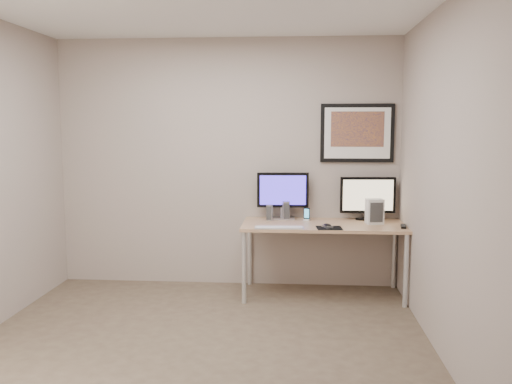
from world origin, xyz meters
TOP-DOWN VIEW (x-y plane):
  - floor at (0.00, 0.00)m, footprint 3.60×3.60m
  - room at (0.00, 0.45)m, footprint 3.60×3.60m
  - desk at (1.00, 1.35)m, footprint 1.60×0.70m
  - framed_art at (1.35, 1.68)m, footprint 0.75×0.04m
  - monitor_large at (0.59, 1.59)m, footprint 0.53×0.19m
  - monitor_tv at (1.46, 1.60)m, footprint 0.57×0.15m
  - speaker_left at (0.46, 1.48)m, footprint 0.08×0.08m
  - speaker_right at (0.63, 1.54)m, footprint 0.09×0.09m
  - phone_dock at (0.84, 1.52)m, footprint 0.08×0.08m
  - keyboard at (0.57, 1.07)m, footprint 0.47×0.15m
  - mousepad at (1.05, 1.12)m, footprint 0.25×0.23m
  - mouse at (1.03, 1.13)m, footprint 0.10×0.13m
  - remote at (1.76, 1.22)m, footprint 0.07×0.18m
  - fan_unit at (1.51, 1.38)m, footprint 0.18×0.15m

SIDE VIEW (x-z plane):
  - floor at x=0.00m, z-range 0.00..0.00m
  - desk at x=1.00m, z-range 0.30..1.03m
  - mousepad at x=1.05m, z-range 0.73..0.73m
  - keyboard at x=0.57m, z-range 0.73..0.75m
  - remote at x=1.76m, z-range 0.73..0.75m
  - mouse at x=1.03m, z-range 0.73..0.77m
  - phone_dock at x=0.84m, z-range 0.73..0.86m
  - speaker_left at x=0.46m, z-range 0.73..0.90m
  - speaker_right at x=0.63m, z-range 0.73..0.92m
  - fan_unit at x=1.51m, z-range 0.73..0.98m
  - monitor_tv at x=1.46m, z-range 0.75..1.19m
  - monitor_large at x=0.59m, z-range 0.76..1.24m
  - framed_art at x=1.35m, z-range 1.32..1.92m
  - room at x=0.00m, z-range -0.16..3.44m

